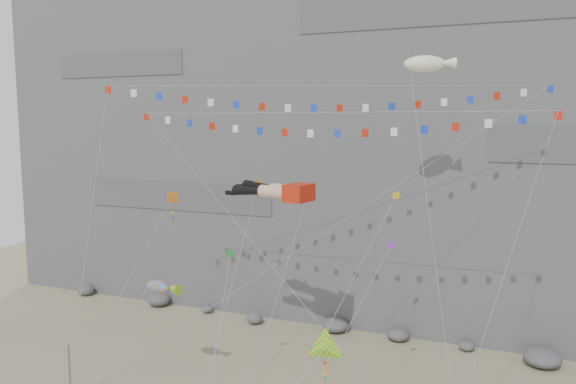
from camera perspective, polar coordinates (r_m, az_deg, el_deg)
name	(u,v)px	position (r m, az deg, el deg)	size (l,w,h in m)	color
cliff	(376,77)	(66.31, 8.98, 11.50)	(80.00, 28.00, 50.00)	slate
talus_boulders	(335,325)	(55.11, 4.82, -13.35)	(60.00, 3.00, 1.20)	slate
anchor_pole_left	(70,374)	(44.52, -21.29, -16.85)	(0.12, 0.12, 4.26)	slate
legs_kite	(277,191)	(42.28, -1.16, 0.10)	(7.42, 15.00, 19.41)	red
flag_banner_upper	(326,86)	(42.10, 3.93, 10.70)	(31.11, 16.67, 29.52)	red
flag_banner_lower	(324,113)	(39.49, 3.67, 8.04)	(29.58, 6.73, 23.45)	red
harlequin_kite	(172,199)	(44.25, -11.68, -0.66)	(5.53, 8.78, 16.62)	red
fish_windsock	(158,287)	(42.75, -13.07, -9.39)	(5.82, 4.99, 9.63)	orange
delta_kite	(325,348)	(33.74, 3.76, -15.56)	(6.04, 4.92, 9.40)	yellow
blimp_windsock	(425,65)	(43.35, 13.74, 12.46)	(7.00, 14.63, 27.89)	#FFFBD1
small_kite_a	(258,187)	(44.06, -3.09, 0.53)	(1.73, 13.32, 19.65)	orange
small_kite_b	(388,251)	(38.43, 10.11, -5.91)	(4.78, 11.68, 16.53)	purple
small_kite_c	(229,257)	(40.36, -5.97, -6.60)	(3.93, 11.01, 15.10)	#179828
small_kite_d	(393,201)	(40.79, 10.66, -0.89)	(5.55, 15.13, 21.14)	yellow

